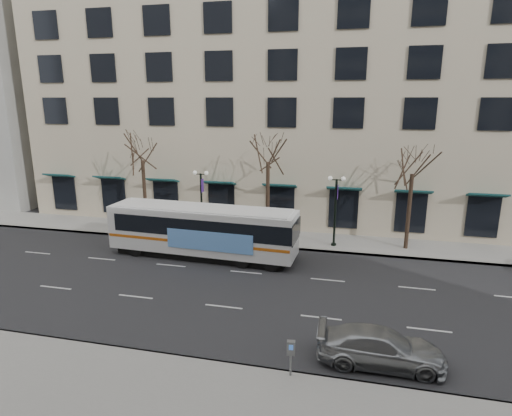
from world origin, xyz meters
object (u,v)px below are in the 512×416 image
(pay_station, at_px, (291,351))
(lamp_post_right, at_px, (335,208))
(lamp_post_left, at_px, (202,200))
(tree_far_right, at_px, (414,160))
(silver_car, at_px, (381,347))
(tree_far_mid, at_px, (268,149))
(city_bus, at_px, (204,230))
(tree_far_left, at_px, (142,148))

(pay_station, bearing_deg, lamp_post_right, 79.91)
(lamp_post_left, bearing_deg, tree_far_right, 2.29)
(lamp_post_left, distance_m, silver_car, 18.77)
(tree_far_right, bearing_deg, lamp_post_left, -177.71)
(tree_far_mid, height_order, pay_station, tree_far_mid)
(city_bus, xyz_separation_m, silver_car, (11.08, -9.84, -1.15))
(tree_far_left, distance_m, silver_car, 23.48)
(city_bus, xyz_separation_m, pay_station, (7.70, -11.62, -0.68))
(tree_far_mid, bearing_deg, pay_station, -75.22)
(lamp_post_right, height_order, city_bus, lamp_post_right)
(tree_far_left, relative_size, pay_station, 5.71)
(silver_car, bearing_deg, tree_far_left, 49.56)
(lamp_post_right, relative_size, silver_car, 1.03)
(tree_far_left, xyz_separation_m, lamp_post_right, (15.01, -0.60, -3.75))
(lamp_post_right, bearing_deg, pay_station, -92.81)
(tree_far_mid, relative_size, silver_car, 1.68)
(pay_station, bearing_deg, lamp_post_left, 113.52)
(tree_far_left, xyz_separation_m, silver_car, (17.63, -14.32, -5.96))
(tree_far_left, height_order, silver_car, tree_far_left)
(lamp_post_left, relative_size, lamp_post_right, 1.00)
(lamp_post_left, xyz_separation_m, lamp_post_right, (10.00, 0.00, 0.00))
(tree_far_left, bearing_deg, tree_far_right, 0.00)
(lamp_post_left, xyz_separation_m, silver_car, (12.62, -13.72, -2.21))
(silver_car, bearing_deg, lamp_post_left, 41.26)
(tree_far_left, xyz_separation_m, pay_station, (14.25, -16.10, -5.49))
(tree_far_left, height_order, lamp_post_left, tree_far_left)
(tree_far_mid, bearing_deg, lamp_post_right, -6.83)
(tree_far_mid, xyz_separation_m, lamp_post_right, (5.01, -0.60, -3.96))
(lamp_post_left, bearing_deg, silver_car, -47.40)
(lamp_post_right, height_order, silver_car, lamp_post_right)
(lamp_post_left, distance_m, city_bus, 4.30)
(lamp_post_left, height_order, city_bus, lamp_post_left)
(tree_far_left, relative_size, lamp_post_right, 1.60)
(tree_far_mid, height_order, tree_far_right, tree_far_mid)
(lamp_post_left, bearing_deg, tree_far_left, 173.17)
(tree_far_mid, xyz_separation_m, silver_car, (7.63, -14.32, -6.17))
(tree_far_left, bearing_deg, tree_far_mid, 0.00)
(tree_far_right, height_order, city_bus, tree_far_right)
(tree_far_mid, bearing_deg, city_bus, -127.62)
(lamp_post_right, distance_m, city_bus, 9.37)
(tree_far_mid, relative_size, lamp_post_left, 1.64)
(tree_far_left, height_order, tree_far_right, tree_far_left)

